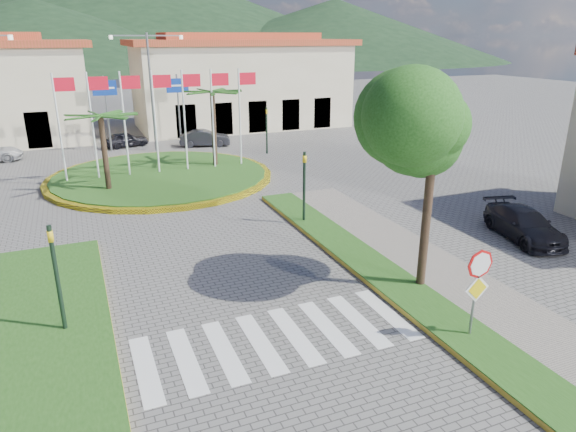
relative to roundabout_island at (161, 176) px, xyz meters
name	(u,v)px	position (x,y,z in m)	size (l,w,h in m)	color
sidewalk_right	(500,328)	(6.00, -20.00, -0.10)	(4.00, 28.00, 0.15)	gray
verge_right	(466,337)	(4.80, -20.00, -0.09)	(1.60, 28.00, 0.18)	#204D16
median_left	(12,351)	(-6.50, -16.00, -0.09)	(5.00, 14.00, 0.18)	#204D16
crosswalk	(274,339)	(0.00, -18.00, -0.17)	(8.00, 3.00, 0.01)	silver
roundabout_island	(161,176)	(0.00, 0.00, 0.00)	(12.70, 12.70, 6.00)	yellow
stop_sign	(478,280)	(4.90, -20.04, 1.61)	(0.80, 0.11, 2.65)	slate
deciduous_tree	(435,130)	(5.50, -17.00, 5.00)	(3.60, 3.60, 6.80)	black
traffic_light_left	(56,270)	(-5.20, -15.50, 1.77)	(0.15, 0.18, 3.20)	black
traffic_light_right	(304,181)	(4.50, -10.00, 1.77)	(0.15, 0.18, 3.20)	black
traffic_light_far	(267,126)	(8.00, 4.00, 1.77)	(0.18, 0.15, 3.20)	black
direction_sign_west	(106,101)	(-2.00, 8.97, 3.35)	(1.60, 0.14, 5.20)	slate
direction_sign_east	(178,98)	(3.00, 8.97, 3.35)	(1.60, 0.14, 5.20)	slate
street_lamp_centre	(151,86)	(1.00, 8.00, 4.32)	(4.80, 0.16, 8.00)	slate
building_right	(240,82)	(10.00, 16.00, 3.73)	(19.08, 9.54, 8.05)	beige
hill_far_mid	(129,10)	(15.00, 138.00, 14.82)	(180.00, 180.00, 30.00)	black
hill_far_east	(335,32)	(70.00, 113.00, 8.82)	(120.00, 120.00, 18.00)	black
hill_near_back	(34,35)	(-10.00, 108.00, 7.82)	(110.00, 110.00, 16.00)	black
car_dark_a	(126,140)	(-0.87, 10.11, 0.37)	(1.30, 3.22, 1.10)	black
car_dark_b	(205,138)	(4.60, 8.08, 0.43)	(1.28, 3.67, 1.21)	black
car_side_right	(524,224)	(12.00, -14.98, 0.43)	(1.69, 4.16, 1.21)	black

